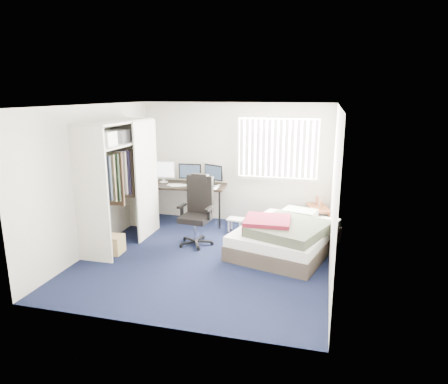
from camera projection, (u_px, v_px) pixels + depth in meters
name	position (u px, v px, depth m)	size (l,w,h in m)	color
ground	(206.00, 257.00, 6.70)	(4.20, 4.20, 0.00)	black
room_shell	(205.00, 169.00, 6.33)	(4.20, 4.20, 4.20)	silver
window_assembly	(278.00, 148.00, 8.01)	(1.72, 0.09, 1.32)	white
closet	(119.00, 171.00, 7.03)	(0.64, 1.84, 2.22)	beige
desk	(187.00, 183.00, 8.38)	(1.72, 0.92, 1.28)	black
office_chair	(197.00, 218.00, 7.23)	(0.65, 0.65, 1.27)	black
footstool	(236.00, 221.00, 7.94)	(0.34, 0.28, 0.26)	white
nightstand	(318.00, 209.00, 7.90)	(0.53, 0.80, 0.68)	brown
bed	(285.00, 236.00, 6.91)	(1.93, 2.27, 0.65)	#3F362E
pine_box	(111.00, 244.00, 6.86)	(0.42, 0.31, 0.31)	tan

